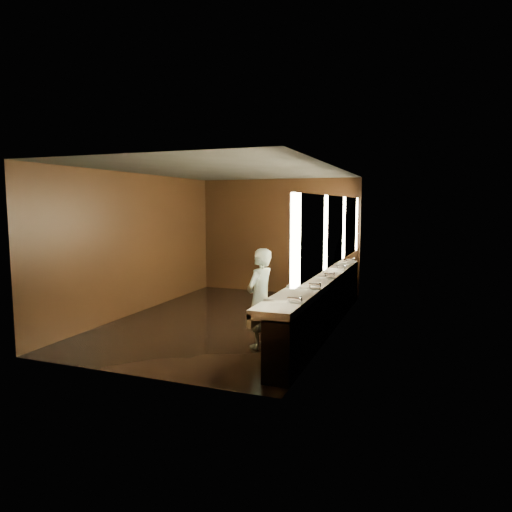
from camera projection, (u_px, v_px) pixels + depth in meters
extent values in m
plane|color=black|center=(229.00, 320.00, 8.63)|extent=(6.00, 6.00, 0.00)
cube|color=#2D2D2B|center=(228.00, 170.00, 8.32)|extent=(4.00, 6.00, 0.02)
cube|color=black|center=(278.00, 236.00, 11.26)|extent=(4.00, 0.02, 2.80)
cube|color=black|center=(130.00, 267.00, 5.69)|extent=(4.00, 0.02, 2.80)
cube|color=black|center=(138.00, 243.00, 9.18)|extent=(0.02, 6.00, 2.80)
cube|color=black|center=(335.00, 251.00, 7.77)|extent=(0.02, 6.00, 2.80)
cube|color=black|center=(324.00, 307.00, 7.94)|extent=(0.36, 5.40, 0.81)
cube|color=silver|center=(319.00, 281.00, 7.93)|extent=(0.55, 5.40, 0.12)
cube|color=silver|center=(305.00, 285.00, 8.02)|extent=(0.06, 5.40, 0.18)
cylinder|color=silver|center=(294.00, 299.00, 5.80)|extent=(0.18, 0.04, 0.04)
cylinder|color=silver|center=(315.00, 284.00, 6.82)|extent=(0.18, 0.04, 0.04)
cylinder|color=silver|center=(330.00, 274.00, 7.85)|extent=(0.18, 0.04, 0.04)
cylinder|color=silver|center=(341.00, 266.00, 8.87)|extent=(0.18, 0.04, 0.04)
cylinder|color=silver|center=(350.00, 260.00, 9.89)|extent=(0.18, 0.04, 0.04)
cube|color=#FFF1BB|center=(295.00, 240.00, 5.51)|extent=(0.06, 0.22, 1.15)
cube|color=white|center=(312.00, 236.00, 6.25)|extent=(0.03, 1.32, 1.15)
cube|color=#FFF1BB|center=(324.00, 233.00, 7.00)|extent=(0.06, 0.23, 1.15)
cube|color=white|center=(335.00, 230.00, 7.73)|extent=(0.03, 1.32, 1.15)
cube|color=#FFF1BB|center=(342.00, 228.00, 8.48)|extent=(0.06, 0.23, 1.15)
cube|color=white|center=(350.00, 226.00, 9.22)|extent=(0.03, 1.32, 1.15)
cube|color=#FFF1BB|center=(355.00, 224.00, 9.97)|extent=(0.06, 0.22, 1.15)
imported|color=#8FC7D6|center=(260.00, 298.00, 6.95)|extent=(0.49, 0.63, 1.52)
cylinder|color=black|center=(289.00, 332.00, 6.82)|extent=(0.46, 0.46, 0.56)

